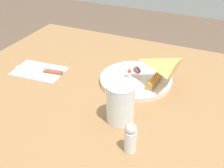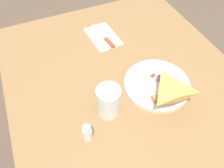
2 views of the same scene
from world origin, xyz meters
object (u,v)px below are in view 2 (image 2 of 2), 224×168
object	(u,v)px
dining_table	(125,95)
milk_glass	(109,102)
butter_knife	(104,37)
plate_pizza	(157,84)
salt_shaker	(87,132)
napkin_folded	(103,36)

from	to	relation	value
dining_table	milk_glass	distance (m)	0.22
dining_table	butter_knife	size ratio (longest dim) A/B	5.55
dining_table	milk_glass	bearing A→B (deg)	132.08
plate_pizza	milk_glass	world-z (taller)	milk_glass
butter_knife	milk_glass	bearing A→B (deg)	152.20
milk_glass	butter_knife	world-z (taller)	milk_glass
butter_knife	salt_shaker	distance (m)	0.48
napkin_folded	salt_shaker	size ratio (longest dim) A/B	2.28
dining_table	salt_shaker	distance (m)	0.30
butter_knife	salt_shaker	size ratio (longest dim) A/B	2.27
dining_table	butter_knife	distance (m)	0.28
napkin_folded	butter_knife	xyz separation A→B (m)	(-0.01, -0.00, 0.00)
plate_pizza	salt_shaker	bearing A→B (deg)	107.04
plate_pizza	dining_table	bearing A→B (deg)	49.40
butter_knife	salt_shaker	world-z (taller)	salt_shaker
dining_table	milk_glass	size ratio (longest dim) A/B	9.00
butter_knife	napkin_folded	bearing A→B (deg)	-0.00
napkin_folded	plate_pizza	bearing A→B (deg)	-167.35
salt_shaker	butter_knife	bearing A→B (deg)	-27.89
dining_table	butter_knife	xyz separation A→B (m)	(0.26, -0.01, 0.11)
dining_table	plate_pizza	xyz separation A→B (m)	(-0.08, -0.09, 0.11)
plate_pizza	butter_knife	distance (m)	0.34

